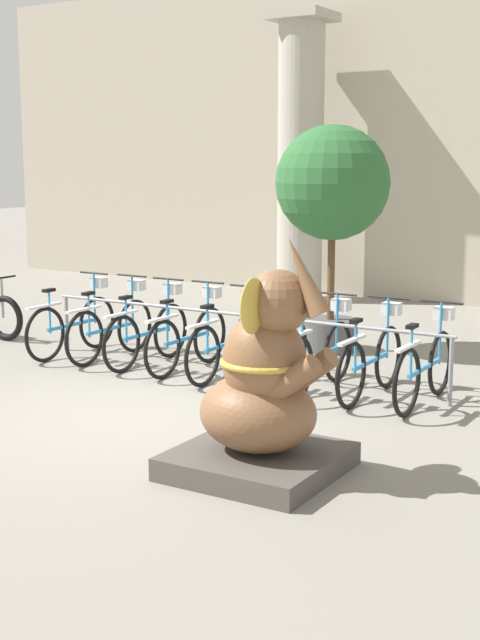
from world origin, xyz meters
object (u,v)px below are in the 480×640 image
(potted_tree, at_px, (332,193))
(elephant_statue, at_px, (263,395))
(bicycle_8, at_px, (426,366))
(bicycle_4, at_px, (228,343))
(bicycle_6, at_px, (320,354))
(bicycle_7, at_px, (372,360))
(bicycle_5, at_px, (273,348))
(bicycle_3, at_px, (189,337))
(bicycle_2, at_px, (148,332))
(bicycle_1, at_px, (112,327))
(bicycle_0, at_px, (74,323))

(potted_tree, bearing_deg, elephant_statue, -70.68)
(bicycle_8, bearing_deg, elephant_statue, -98.70)
(bicycle_4, distance_m, potted_tree, 2.70)
(bicycle_6, distance_m, bicycle_7, 0.61)
(bicycle_5, relative_size, potted_tree, 0.57)
(bicycle_3, height_order, potted_tree, potted_tree)
(bicycle_2, relative_size, elephant_statue, 0.86)
(bicycle_7, bearing_deg, bicycle_1, 179.78)
(bicycle_2, xyz_separation_m, potted_tree, (1.59, 2.00, 1.72))
(bicycle_3, relative_size, bicycle_6, 1.00)
(bicycle_5, xyz_separation_m, potted_tree, (-0.24, 2.03, 1.72))
(bicycle_0, height_order, bicycle_8, same)
(bicycle_6, bearing_deg, bicycle_8, 2.60)
(bicycle_4, relative_size, bicycle_6, 1.00)
(bicycle_3, height_order, bicycle_8, same)
(bicycle_8, relative_size, elephant_statue, 0.86)
(bicycle_1, relative_size, bicycle_4, 1.00)
(bicycle_1, bearing_deg, bicycle_6, -1.06)
(bicycle_2, xyz_separation_m, bicycle_6, (2.44, -0.04, 0.00))
(bicycle_3, bearing_deg, potted_tree, 63.74)
(bicycle_3, distance_m, potted_tree, 2.81)
(bicycle_0, height_order, bicycle_2, same)
(bicycle_0, relative_size, bicycle_7, 1.00)
(bicycle_4, xyz_separation_m, bicycle_8, (2.44, 0.06, 0.00))
(potted_tree, bearing_deg, bicycle_6, -67.31)
(bicycle_3, distance_m, bicycle_8, 3.06)
(bicycle_5, xyz_separation_m, bicycle_6, (0.61, -0.00, 0.00))
(bicycle_1, relative_size, bicycle_8, 1.00)
(bicycle_7, relative_size, bicycle_8, 1.00)
(bicycle_8, bearing_deg, bicycle_3, -179.90)
(bicycle_3, relative_size, elephant_statue, 0.86)
(bicycle_8, distance_m, potted_tree, 3.35)
(bicycle_0, xyz_separation_m, bicycle_2, (1.22, 0.04, 0.00))
(bicycle_5, bearing_deg, bicycle_3, 177.86)
(bicycle_1, height_order, bicycle_7, same)
(bicycle_1, distance_m, elephant_statue, 4.74)
(bicycle_1, bearing_deg, potted_tree, 41.97)
(bicycle_6, height_order, potted_tree, potted_tree)
(elephant_statue, bearing_deg, bicycle_0, 149.07)
(bicycle_5, height_order, bicycle_7, same)
(bicycle_1, bearing_deg, bicycle_8, -0.01)
(bicycle_7, xyz_separation_m, elephant_statue, (0.19, -2.73, 0.26))
(bicycle_2, relative_size, bicycle_5, 1.00)
(bicycle_5, bearing_deg, bicycle_7, 1.80)
(bicycle_1, distance_m, bicycle_6, 3.06)
(bicycle_2, relative_size, bicycle_8, 1.00)
(bicycle_1, relative_size, bicycle_3, 1.00)
(bicycle_0, relative_size, bicycle_8, 1.00)
(bicycle_6, bearing_deg, bicycle_5, 179.58)
(bicycle_0, bearing_deg, elephant_statue, -30.93)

